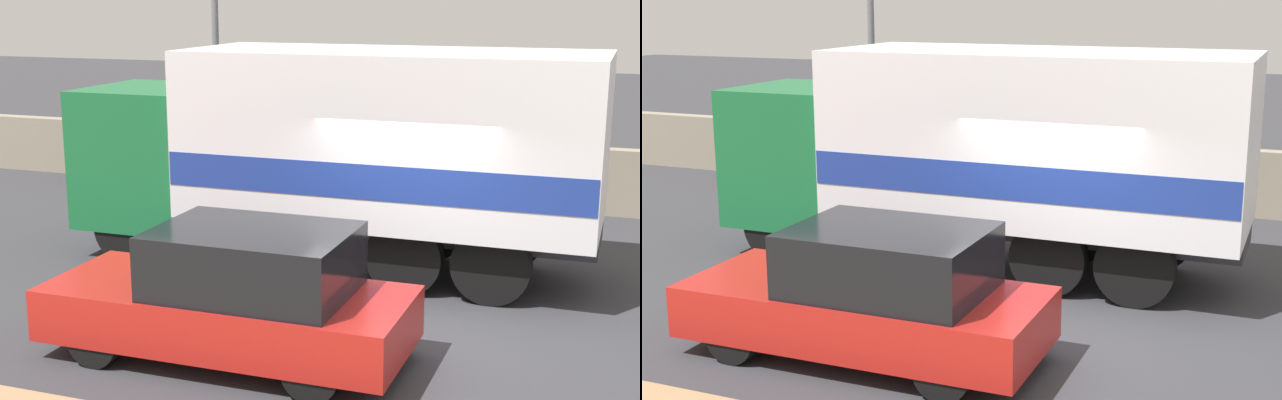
{
  "view_description": "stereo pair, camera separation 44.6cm",
  "coord_description": "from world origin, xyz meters",
  "views": [
    {
      "loc": [
        2.89,
        -10.11,
        4.16
      ],
      "look_at": [
        -0.97,
        0.6,
        1.51
      ],
      "focal_mm": 50.0,
      "sensor_mm": 36.0,
      "label": 1
    },
    {
      "loc": [
        3.31,
        -9.95,
        4.16
      ],
      "look_at": [
        -0.97,
        0.6,
        1.51
      ],
      "focal_mm": 50.0,
      "sensor_mm": 36.0,
      "label": 2
    }
  ],
  "objects": [
    {
      "name": "pedestrian",
      "position": [
        -9.09,
        6.83,
        0.87
      ],
      "size": [
        0.37,
        0.37,
        1.69
      ],
      "color": "#1E1E2D",
      "rests_on": "ground_plane"
    },
    {
      "name": "stone_wall_backdrop",
      "position": [
        0.0,
        7.44,
        0.64
      ],
      "size": [
        60.0,
        0.35,
        1.28
      ],
      "color": "gray",
      "rests_on": "ground_plane"
    },
    {
      "name": "car_hatchback",
      "position": [
        -1.3,
        -1.3,
        0.77
      ],
      "size": [
        4.24,
        1.75,
        1.58
      ],
      "rotation": [
        0.0,
        0.0,
        3.14
      ],
      "color": "#B21E19",
      "rests_on": "ground_plane"
    },
    {
      "name": "box_truck",
      "position": [
        -1.18,
        2.5,
        1.88
      ],
      "size": [
        8.04,
        2.58,
        3.35
      ],
      "rotation": [
        0.0,
        0.0,
        3.14
      ],
      "color": "#196B38",
      "rests_on": "ground_plane"
    },
    {
      "name": "ground_plane",
      "position": [
        0.0,
        0.0,
        0.0
      ],
      "size": [
        80.0,
        80.0,
        0.0
      ],
      "primitive_type": "plane",
      "color": "#38383D"
    }
  ]
}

